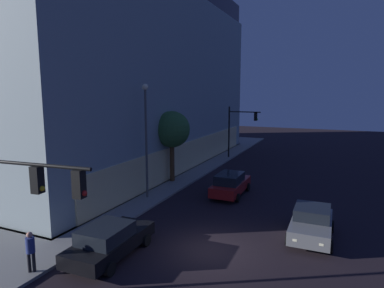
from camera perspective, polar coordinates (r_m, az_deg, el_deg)
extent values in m
plane|color=black|center=(16.91, 3.54, -17.71)|extent=(120.00, 120.00, 0.00)
cube|color=#4C4C51|center=(40.64, -18.67, -2.28)|extent=(35.52, 28.46, 0.15)
cube|color=beige|center=(32.78, -0.58, -1.80)|extent=(31.61, 0.60, 2.74)
cube|color=#8C9DA2|center=(39.96, -19.27, 9.78)|extent=(35.12, 28.06, 16.85)
cylinder|color=black|center=(12.07, -25.98, -3.14)|extent=(0.53, 4.63, 0.12)
cube|color=black|center=(12.02, -25.03, -5.57)|extent=(0.35, 0.35, 0.90)
sphere|color=yellow|center=(11.97, -24.31, -6.97)|extent=(0.18, 0.18, 0.18)
cube|color=black|center=(10.98, -18.82, -6.52)|extent=(0.35, 0.35, 0.90)
sphere|color=red|center=(10.95, -17.99, -8.04)|extent=(0.18, 0.18, 0.18)
cylinder|color=black|center=(38.57, 6.36, 2.07)|extent=(0.18, 0.18, 5.85)
cylinder|color=black|center=(37.92, 9.03, 5.46)|extent=(0.20, 3.57, 0.12)
cube|color=black|center=(37.68, 10.87, 4.63)|extent=(0.33, 0.33, 0.90)
sphere|color=green|center=(37.66, 11.12, 4.19)|extent=(0.18, 0.18, 0.18)
cylinder|color=#515151|center=(23.44, -7.85, -0.06)|extent=(0.16, 0.16, 7.64)
sphere|color=#F9EFC6|center=(23.17, -8.05, 9.68)|extent=(0.44, 0.44, 0.44)
cylinder|color=#52361E|center=(28.08, -3.43, -3.15)|extent=(0.39, 0.39, 3.18)
sphere|color=#31602E|center=(27.64, -3.48, 2.54)|extent=(3.03, 3.03, 3.03)
cylinder|color=black|center=(16.11, -26.15, -17.76)|extent=(0.14, 0.14, 0.85)
cylinder|color=black|center=(16.08, -25.50, -17.78)|extent=(0.14, 0.14, 0.85)
cylinder|color=navy|center=(15.78, -26.01, -15.31)|extent=(0.36, 0.36, 0.66)
sphere|color=tan|center=(15.61, -26.13, -13.80)|extent=(0.24, 0.24, 0.24)
cube|color=black|center=(16.56, -13.72, -16.16)|extent=(4.82, 2.08, 0.63)
cube|color=black|center=(16.04, -14.58, -14.56)|extent=(2.37, 1.83, 0.64)
cube|color=#F9F4CC|center=(18.63, -10.88, -13.17)|extent=(0.12, 0.20, 0.12)
cube|color=#F9F4CC|center=(18.04, -7.63, -13.84)|extent=(0.12, 0.20, 0.12)
cylinder|color=black|center=(18.31, -13.45, -14.73)|extent=(0.62, 0.25, 0.61)
cylinder|color=black|center=(17.30, -7.91, -16.01)|extent=(0.62, 0.25, 0.61)
cylinder|color=black|center=(16.25, -19.89, -18.19)|extent=(0.62, 0.25, 0.61)
cylinder|color=black|center=(15.11, -13.97, -20.09)|extent=(0.62, 0.25, 0.61)
cube|color=slate|center=(18.85, 19.78, -13.09)|extent=(4.23, 1.96, 0.71)
cube|color=black|center=(18.93, 19.95, -10.93)|extent=(2.01, 1.76, 0.57)
cube|color=#F9F4CC|center=(16.93, 21.32, -15.74)|extent=(0.12, 0.20, 0.12)
cube|color=#F9F4CC|center=(16.99, 17.23, -15.44)|extent=(0.12, 0.20, 0.12)
cylinder|color=black|center=(17.76, 22.67, -15.90)|extent=(0.64, 0.24, 0.64)
cylinder|color=black|center=(17.86, 16.17, -15.41)|extent=(0.64, 0.24, 0.64)
cylinder|color=black|center=(20.19, 22.82, -12.88)|extent=(0.64, 0.24, 0.64)
cylinder|color=black|center=(20.27, 17.17, -12.48)|extent=(0.64, 0.24, 0.64)
cube|color=maroon|center=(25.11, 6.68, -7.18)|extent=(4.75, 1.88, 0.71)
cube|color=black|center=(24.60, 6.46, -5.85)|extent=(2.53, 1.68, 0.67)
cube|color=#F9F4CC|center=(27.42, 6.97, -5.82)|extent=(0.12, 0.20, 0.12)
cube|color=#F9F4CC|center=(27.14, 9.23, -6.02)|extent=(0.12, 0.20, 0.12)
cylinder|color=black|center=(26.83, 5.67, -6.91)|extent=(0.61, 0.24, 0.61)
cylinder|color=black|center=(26.35, 9.54, -7.28)|extent=(0.61, 0.24, 0.61)
cylinder|color=black|center=(24.15, 3.51, -8.67)|extent=(0.61, 0.24, 0.61)
cylinder|color=black|center=(23.62, 7.80, -9.14)|extent=(0.61, 0.24, 0.61)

